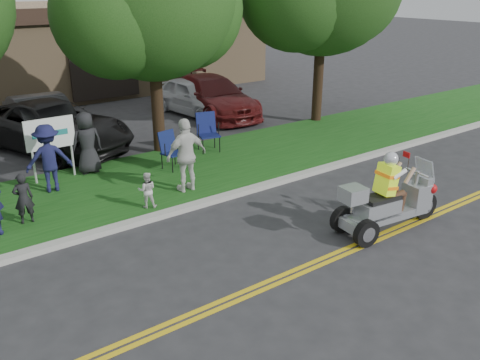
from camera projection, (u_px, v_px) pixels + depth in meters
ground at (309, 249)px, 10.10m from camera, size 120.00×120.00×0.00m
centerline_near at (330, 261)px, 9.67m from camera, size 60.00×0.10×0.01m
centerline_far at (324, 257)px, 9.79m from camera, size 60.00×0.10×0.01m
curb at (222, 197)px, 12.37m from camera, size 60.00×0.25×0.12m
grass_verge at (178, 173)px, 13.99m from camera, size 60.00×4.00×0.10m
commercial_building at (71, 47)px, 24.71m from camera, size 18.00×8.20×4.00m
tree_mid at (152, 2)px, 14.22m from camera, size 5.88×4.80×7.05m
business_sign at (50, 137)px, 13.00m from camera, size 1.25×0.06×1.75m
trike_scooter at (387, 203)px, 10.69m from camera, size 2.69×0.98×1.76m
lawn_chair_a at (170, 147)px, 14.02m from camera, size 0.66×0.67×1.04m
lawn_chair_b at (207, 129)px, 15.50m from camera, size 0.75×0.77×1.16m
spectator_adult_right at (186, 155)px, 12.37m from camera, size 1.08×0.45×1.84m
spectator_chair_a at (49, 158)px, 12.37m from camera, size 1.19×0.81×1.69m
spectator_chair_b at (87, 143)px, 13.58m from camera, size 0.83×0.55×1.68m
child_left at (23, 198)px, 10.79m from camera, size 0.44×0.31×1.12m
child_right at (147, 190)px, 11.59m from camera, size 0.51×0.47×0.85m
parked_car_left at (44, 120)px, 16.52m from camera, size 1.69×4.60×1.50m
parked_car_mid at (53, 126)px, 15.82m from camera, size 4.32×6.01×1.52m
parked_car_right at (212, 96)px, 20.03m from camera, size 2.60×5.36×1.50m
parked_car_far_right at (194, 96)px, 20.17m from camera, size 2.15×4.38×1.44m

